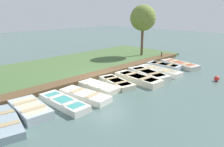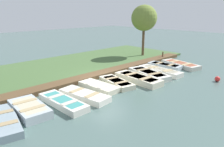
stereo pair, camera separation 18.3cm
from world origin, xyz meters
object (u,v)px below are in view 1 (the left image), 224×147
rowboat_3 (85,95)px  mooring_post_far (162,55)px  rowboat_4 (99,87)px  buoy (217,79)px  rowboat_5 (117,82)px  rowboat_7 (148,74)px  rowboat_8 (160,71)px  park_tree_left (143,18)px  rowboat_1 (30,109)px  rowboat_10 (180,64)px  rowboat_2 (64,102)px  rowboat_9 (164,66)px  rowboat_6 (138,79)px  rowboat_0 (3,123)px

rowboat_3 → mooring_post_far: size_ratio=3.99×
rowboat_4 → buoy: (4.56, 6.83, 0.01)m
rowboat_5 → buoy: size_ratio=8.18×
rowboat_7 → rowboat_8: bearing=100.5°
rowboat_5 → park_tree_left: (-4.37, 8.37, 3.78)m
rowboat_4 → rowboat_8: size_ratio=0.76×
rowboat_8 → rowboat_7: bearing=-89.0°
rowboat_4 → buoy: buoy is taller
rowboat_1 → buoy: rowboat_1 is taller
rowboat_10 → rowboat_1: bearing=-79.7°
buoy → park_tree_left: 9.96m
rowboat_7 → rowboat_2: bearing=-76.8°
rowboat_7 → mooring_post_far: mooring_post_far is taller
rowboat_10 → park_tree_left: park_tree_left is taller
rowboat_4 → rowboat_9: rowboat_9 is taller
rowboat_2 → rowboat_3: (-0.01, 1.37, -0.01)m
rowboat_8 → rowboat_10: size_ratio=1.01×
rowboat_9 → rowboat_2: bearing=-91.6°
rowboat_4 → park_tree_left: 11.27m
rowboat_1 → rowboat_10: 13.29m
rowboat_1 → rowboat_10: size_ratio=0.75×
rowboat_6 → park_tree_left: 9.26m
rowboat_9 → rowboat_8: bearing=-73.9°
rowboat_1 → park_tree_left: 15.35m
rowboat_2 → rowboat_7: rowboat_7 is taller
rowboat_4 → rowboat_7: 4.42m
rowboat_2 → park_tree_left: park_tree_left is taller
rowboat_2 → rowboat_9: bearing=91.7°
rowboat_9 → park_tree_left: bearing=146.2°
rowboat_4 → rowboat_8: rowboat_8 is taller
rowboat_3 → rowboat_9: 8.92m
rowboat_0 → rowboat_4: bearing=106.8°
rowboat_5 → rowboat_0: bearing=-75.7°
rowboat_2 → rowboat_4: rowboat_2 is taller
rowboat_9 → park_tree_left: (-4.20, 2.36, 3.76)m
rowboat_0 → rowboat_9: size_ratio=1.16×
rowboat_1 → rowboat_5: bearing=93.6°
rowboat_3 → rowboat_0: bearing=-98.5°
mooring_post_far → rowboat_6: bearing=-69.2°
rowboat_2 → rowboat_10: (0.19, 11.68, 0.01)m
rowboat_0 → rowboat_8: rowboat_8 is taller
rowboat_8 → mooring_post_far: (-2.57, 4.28, 0.22)m
rowboat_1 → park_tree_left: bearing=111.0°
rowboat_1 → buoy: size_ratio=7.46×
rowboat_4 → rowboat_5: (0.19, 1.39, -0.01)m
rowboat_3 → rowboat_6: size_ratio=0.90×
rowboat_6 → rowboat_10: size_ratio=0.99×
rowboat_3 → rowboat_9: size_ratio=1.12×
rowboat_1 → rowboat_3: 3.00m
rowboat_2 → mooring_post_far: bearing=99.6°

